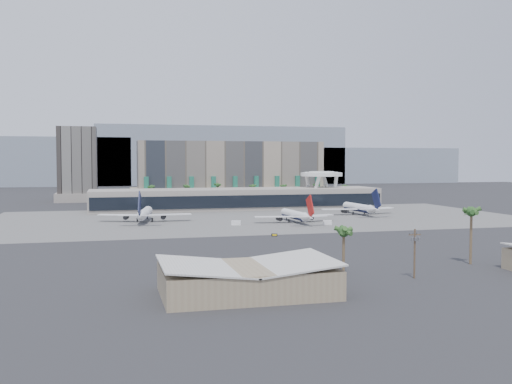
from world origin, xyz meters
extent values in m
plane|color=#232326|center=(0.00, 0.00, 0.00)|extent=(900.00, 900.00, 0.00)
cube|color=#5B5B59|center=(0.00, 55.00, 0.03)|extent=(260.00, 130.00, 0.06)
cube|color=gray|center=(-180.00, 470.00, 27.50)|extent=(260.00, 60.00, 55.00)
cube|color=gray|center=(60.00, 470.00, 35.00)|extent=(300.00, 60.00, 70.00)
cube|color=gray|center=(260.00, 470.00, 22.50)|extent=(220.00, 60.00, 45.00)
cube|color=tan|center=(10.00, 175.00, 21.00)|extent=(130.00, 22.00, 42.00)
cube|color=tan|center=(10.00, 173.00, 5.00)|extent=(140.00, 30.00, 10.00)
cube|color=#206F56|center=(-50.00, 163.00, 9.00)|extent=(3.00, 2.00, 18.00)
cube|color=#206F56|center=(-35.00, 163.00, 9.00)|extent=(3.00, 2.00, 18.00)
cube|color=#206F56|center=(-20.00, 163.00, 9.00)|extent=(3.00, 2.00, 18.00)
cube|color=#206F56|center=(-5.00, 163.00, 9.00)|extent=(3.00, 2.00, 18.00)
cube|color=#206F56|center=(10.00, 163.00, 9.00)|extent=(3.00, 2.00, 18.00)
cube|color=#206F56|center=(25.00, 163.00, 9.00)|extent=(3.00, 2.00, 18.00)
cube|color=#206F56|center=(40.00, 163.00, 9.00)|extent=(3.00, 2.00, 18.00)
cube|color=#206F56|center=(55.00, 163.00, 9.00)|extent=(3.00, 2.00, 18.00)
cube|color=#206F56|center=(70.00, 163.00, 9.00)|extent=(3.00, 2.00, 18.00)
cube|color=black|center=(-95.00, 200.00, 26.00)|extent=(26.00, 26.00, 52.00)
cube|color=#B1A79C|center=(-95.00, 200.00, 3.00)|extent=(30.00, 30.00, 6.00)
cube|color=#B1A79C|center=(0.00, 110.00, 6.00)|extent=(170.00, 32.00, 12.00)
cube|color=black|center=(0.00, 93.80, 5.50)|extent=(168.00, 0.60, 7.00)
cube|color=black|center=(0.00, 110.00, 13.25)|extent=(170.00, 12.00, 2.50)
cylinder|color=white|center=(61.36, 122.36, 11.00)|extent=(6.98, 6.99, 21.89)
cylinder|color=white|center=(48.64, 122.36, 11.00)|extent=(6.98, 6.99, 21.89)
cylinder|color=white|center=(48.64, 109.64, 11.00)|extent=(6.98, 6.99, 21.89)
cylinder|color=white|center=(61.36, 109.64, 11.00)|extent=(6.98, 6.99, 21.89)
cylinder|color=white|center=(55.00, 116.00, 20.00)|extent=(26.00, 26.00, 2.20)
cylinder|color=white|center=(55.00, 116.00, 21.30)|extent=(16.00, 16.00, 1.20)
cylinder|color=brown|center=(-70.00, 145.00, 6.00)|extent=(0.70, 0.70, 12.00)
sphere|color=#295421|center=(-70.00, 145.00, 11.70)|extent=(2.80, 2.80, 2.80)
cylinder|color=brown|center=(-48.00, 145.00, 6.00)|extent=(0.70, 0.70, 12.00)
sphere|color=#295421|center=(-48.00, 145.00, 11.70)|extent=(2.80, 2.80, 2.80)
cylinder|color=brown|center=(-26.00, 145.00, 6.00)|extent=(0.70, 0.70, 12.00)
sphere|color=#295421|center=(-26.00, 145.00, 11.70)|extent=(2.80, 2.80, 2.80)
cylinder|color=brown|center=(-5.00, 145.00, 6.00)|extent=(0.70, 0.70, 12.00)
sphere|color=#295421|center=(-5.00, 145.00, 11.70)|extent=(2.80, 2.80, 2.80)
cylinder|color=brown|center=(18.00, 145.00, 6.00)|extent=(0.70, 0.70, 12.00)
sphere|color=#295421|center=(18.00, 145.00, 11.70)|extent=(2.80, 2.80, 2.80)
cylinder|color=brown|center=(40.00, 145.00, 6.00)|extent=(0.70, 0.70, 12.00)
sphere|color=#295421|center=(40.00, 145.00, 11.70)|extent=(2.80, 2.80, 2.80)
cylinder|color=brown|center=(62.00, 145.00, 6.00)|extent=(0.70, 0.70, 12.00)
sphere|color=#295421|center=(62.00, 145.00, 11.70)|extent=(2.80, 2.80, 2.80)
cylinder|color=brown|center=(85.00, 145.00, 6.00)|extent=(0.70, 0.70, 12.00)
sphere|color=#295421|center=(85.00, 145.00, 11.70)|extent=(2.80, 2.80, 2.80)
cube|color=gray|center=(-45.00, -102.00, 3.00)|extent=(36.00, 22.00, 6.00)
cube|color=silver|center=(-54.00, -102.00, 6.40)|extent=(18.65, 22.60, 2.30)
cube|color=silver|center=(-36.00, -102.00, 6.40)|extent=(18.65, 22.60, 2.30)
cylinder|color=#4C3826|center=(-2.00, -96.00, 6.00)|extent=(0.44, 0.44, 12.00)
cube|color=#4C3826|center=(-2.00, -96.00, 10.60)|extent=(3.20, 0.22, 0.22)
cylinder|color=slate|center=(-2.90, -96.35, 9.60)|extent=(0.56, 0.56, 0.90)
cylinder|color=slate|center=(-2.00, -96.35, 9.60)|extent=(0.56, 0.56, 0.90)
cylinder|color=slate|center=(-1.10, -96.35, 9.60)|extent=(0.56, 0.56, 0.90)
cylinder|color=black|center=(-3.40, -96.00, 10.85)|extent=(0.12, 0.12, 0.30)
cylinder|color=black|center=(-0.60, -96.00, 10.85)|extent=(0.12, 0.12, 0.30)
cylinder|color=white|center=(-57.36, 52.38, 3.89)|extent=(9.12, 29.77, 4.32)
cylinder|color=#101638|center=(-57.36, 52.38, 3.73)|extent=(8.94, 29.18, 4.23)
cone|color=white|center=(-54.58, 69.05, 3.89)|extent=(5.06, 5.51, 4.32)
cone|color=white|center=(-60.50, 33.59, 4.21)|extent=(5.86, 10.30, 4.32)
cube|color=white|center=(-69.26, 53.28, 3.24)|extent=(19.67, 11.14, 0.38)
cube|color=white|center=(-45.82, 49.36, 3.24)|extent=(19.61, 5.17, 0.38)
cylinder|color=black|center=(-65.97, 53.28, 2.16)|extent=(3.06, 4.65, 2.38)
cylinder|color=black|center=(-48.93, 50.43, 2.16)|extent=(3.06, 4.65, 2.38)
cube|color=#101638|center=(-60.77, 31.99, 9.83)|extent=(2.15, 9.76, 11.37)
cube|color=white|center=(-65.47, 33.33, 4.75)|extent=(8.96, 4.86, 0.27)
cube|color=white|center=(-55.88, 31.72, 4.75)|extent=(8.70, 2.60, 0.27)
cylinder|color=black|center=(-55.47, 63.72, 0.86)|extent=(0.54, 0.54, 1.73)
cylinder|color=black|center=(-60.95, 51.89, 0.86)|extent=(0.76, 0.76, 1.73)
cylinder|color=black|center=(-54.13, 50.75, 0.86)|extent=(0.76, 0.76, 1.73)
cylinder|color=white|center=(9.66, 31.91, 3.47)|extent=(5.27, 26.48, 3.86)
cylinder|color=#101638|center=(9.66, 31.91, 3.33)|extent=(5.17, 25.95, 3.78)
cone|color=white|center=(8.84, 46.97, 3.47)|extent=(4.09, 4.54, 3.86)
cone|color=white|center=(10.57, 14.92, 3.76)|extent=(4.32, 8.88, 3.86)
cube|color=white|center=(-0.89, 30.37, 2.89)|extent=(17.75, 6.50, 0.34)
cube|color=white|center=(20.30, 31.52, 2.89)|extent=(17.77, 8.25, 0.34)
cylinder|color=black|center=(1.98, 31.01, 1.93)|extent=(2.33, 3.97, 2.12)
cylinder|color=black|center=(17.39, 31.84, 1.93)|extent=(2.33, 3.97, 2.12)
cube|color=#A31512|center=(10.65, 13.47, 8.78)|extent=(0.95, 8.77, 10.16)
cube|color=white|center=(6.29, 13.72, 4.24)|extent=(7.87, 2.77, 0.24)
cube|color=white|center=(14.96, 14.19, 4.24)|extent=(7.98, 3.57, 0.24)
cylinder|color=black|center=(9.10, 42.15, 0.77)|extent=(0.48, 0.48, 1.54)
cylinder|color=black|center=(6.63, 30.78, 0.77)|extent=(0.68, 0.68, 1.54)
cylinder|color=black|center=(12.79, 31.11, 0.77)|extent=(0.68, 0.68, 1.54)
cylinder|color=white|center=(54.43, 60.26, 3.70)|extent=(5.32, 28.20, 4.11)
cylinder|color=#101638|center=(54.43, 60.26, 3.55)|extent=(5.21, 27.64, 4.03)
cone|color=white|center=(53.74, 76.33, 3.70)|extent=(4.31, 4.80, 4.11)
cone|color=white|center=(55.22, 42.14, 4.01)|extent=(4.51, 9.42, 4.11)
cube|color=white|center=(43.18, 58.75, 3.09)|extent=(18.94, 7.12, 0.36)
cube|color=white|center=(65.78, 59.72, 3.09)|extent=(18.95, 8.61, 0.36)
cylinder|color=black|center=(46.24, 59.40, 2.06)|extent=(2.44, 4.21, 2.26)
cylinder|color=black|center=(62.67, 60.11, 2.06)|extent=(2.44, 4.21, 2.26)
cube|color=#101638|center=(55.28, 40.60, 9.36)|extent=(0.92, 9.35, 10.83)
cube|color=white|center=(50.64, 40.91, 4.52)|extent=(8.41, 3.04, 0.26)
cube|color=white|center=(59.88, 41.31, 4.52)|extent=(8.50, 3.72, 0.26)
cylinder|color=black|center=(53.96, 71.20, 0.82)|extent=(0.51, 0.51, 1.65)
cylinder|color=black|center=(51.19, 59.10, 0.82)|extent=(0.72, 0.72, 1.65)
cylinder|color=black|center=(57.77, 59.38, 0.82)|extent=(0.72, 0.72, 1.65)
cube|color=white|center=(-19.34, 26.03, 1.01)|extent=(4.53, 3.10, 2.02)
cube|color=white|center=(20.57, 18.15, 0.96)|extent=(4.16, 2.99, 1.93)
cube|color=black|center=(-13.27, -13.67, 0.52)|extent=(2.25, 1.06, 1.03)
cube|color=gold|center=(-13.27, -13.86, 0.52)|extent=(1.57, 0.61, 0.62)
cylinder|color=black|center=(-14.10, -13.67, 0.31)|extent=(0.12, 0.12, 0.62)
cylinder|color=black|center=(-12.45, -13.67, 0.31)|extent=(0.12, 0.12, 0.62)
cylinder|color=brown|center=(-16.19, -86.14, 5.46)|extent=(0.70, 0.70, 10.92)
sphere|color=#295421|center=(-16.19, -86.14, 10.62)|extent=(2.80, 2.80, 2.80)
cylinder|color=brown|center=(22.83, -82.68, 7.40)|extent=(0.70, 0.70, 14.79)
sphere|color=#295421|center=(22.83, -82.68, 14.49)|extent=(2.80, 2.80, 2.80)
camera|label=1|loc=(-72.81, -218.48, 28.32)|focal=40.00mm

